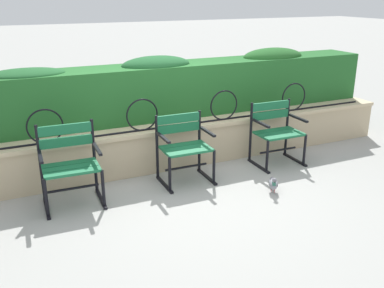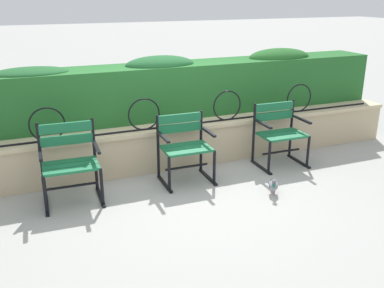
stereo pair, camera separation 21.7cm
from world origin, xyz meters
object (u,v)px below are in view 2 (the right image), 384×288
(park_chair_left, at_px, (70,161))
(park_chair_centre, at_px, (184,145))
(park_chair_right, at_px, (279,132))
(pigeon_near_chairs, at_px, (273,185))

(park_chair_left, distance_m, park_chair_centre, 1.39)
(park_chair_right, height_order, pigeon_near_chairs, park_chair_right)
(park_chair_left, bearing_deg, park_chair_right, 1.11)
(park_chair_left, xyz_separation_m, park_chair_centre, (1.38, 0.04, -0.02))
(pigeon_near_chairs, bearing_deg, park_chair_left, 161.19)
(park_chair_left, relative_size, pigeon_near_chairs, 3.33)
(park_chair_left, xyz_separation_m, pigeon_near_chairs, (2.19, -0.75, -0.36))
(park_chair_left, relative_size, park_chair_right, 1.06)
(park_chair_centre, bearing_deg, pigeon_near_chairs, -44.13)
(park_chair_centre, relative_size, pigeon_near_chairs, 3.09)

